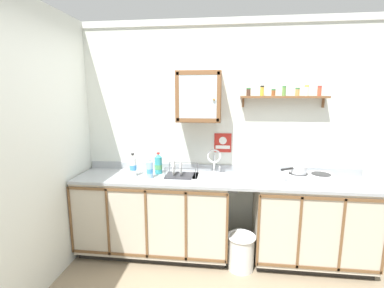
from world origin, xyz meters
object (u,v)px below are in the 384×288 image
Objects in this scene: saucepan at (298,169)px; bottle_detergent_teal_1 at (158,164)px; hot_plate_stove at (310,178)px; wall_cabinet at (199,97)px; trash_bin at (241,251)px; sink at (216,179)px; bottle_water_blue_2 at (150,169)px; bottle_opaque_white_0 at (133,166)px; warning_sign at (223,143)px; dish_rack at (181,173)px.

bottle_detergent_teal_1 is at bearing 176.10° from saucepan.
wall_cabinet is (-1.16, 0.13, 0.82)m from hot_plate_stove.
bottle_detergent_teal_1 reaches higher than trash_bin.
sink reaches higher than bottle_water_blue_2.
sink is at bearing -5.98° from bottle_detergent_teal_1.
sink is at bearing 3.80° from bottle_opaque_white_0.
bottle_detergent_teal_1 reaches higher than saucepan.
trash_bin is at bearing -7.12° from bottle_water_blue_2.
wall_cabinet is at bearing 147.22° from trash_bin.
warning_sign reaches higher than sink.
wall_cabinet is 2.41× the size of warning_sign.
bottle_water_blue_2 is 0.63× the size of dish_rack.
sink reaches higher than hot_plate_stove.
trash_bin is at bearing -32.78° from wall_cabinet.
saucepan reaches higher than hot_plate_stove.
warning_sign is 0.58× the size of trash_bin.
bottle_opaque_white_0 is 0.72× the size of dish_rack.
dish_rack is at bearing -179.56° from sink.
bottle_water_blue_2 is at bearing -11.93° from bottle_opaque_white_0.
saucepan is 1.75m from bottle_opaque_white_0.
wall_cabinet is at bearing 173.84° from saucepan.
trash_bin is at bearing -18.46° from dish_rack.
saucepan is 0.75× the size of trash_bin.
bottle_detergent_teal_1 is (-0.66, 0.07, 0.12)m from sink.
bottle_water_blue_2 reaches higher than dish_rack.
saucepan is 1.26× the size of bottle_water_blue_2.
sink reaches higher than dish_rack.
sink reaches higher than trash_bin.
bottle_opaque_white_0 is 1.04× the size of bottle_detergent_teal_1.
dish_rack is at bearing 6.32° from bottle_opaque_white_0.
dish_rack is (0.27, -0.07, -0.08)m from bottle_detergent_teal_1.
trash_bin is (0.27, -0.23, -0.71)m from sink.
bottle_water_blue_2 reaches higher than saucepan.
saucepan is at bearing -19.16° from warning_sign.
sink is 1.82× the size of saucepan.
bottle_water_blue_2 is at bearing -177.45° from saucepan.
trash_bin is (1.19, -0.17, -0.84)m from bottle_opaque_white_0.
bottle_opaque_white_0 is at bearing -179.11° from saucepan.
hot_plate_stove is at bearing 1.68° from bottle_water_blue_2.
sink is at bearing 140.59° from trash_bin.
dish_rack is 0.86m from wall_cabinet.
dish_rack is (-0.39, -0.00, 0.05)m from sink.
trash_bin is (0.21, -0.46, -1.06)m from warning_sign.
bottle_detergent_teal_1 is 0.18m from bottle_water_blue_2.
hot_plate_stove is (0.96, -0.05, 0.06)m from sink.
sink is 0.96m from hot_plate_stove.
sink is at bearing 8.18° from bottle_water_blue_2.
saucepan is 1.56m from bottle_water_blue_2.
dish_rack reaches higher than saucepan.
bottle_opaque_white_0 is 0.53m from dish_rack.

